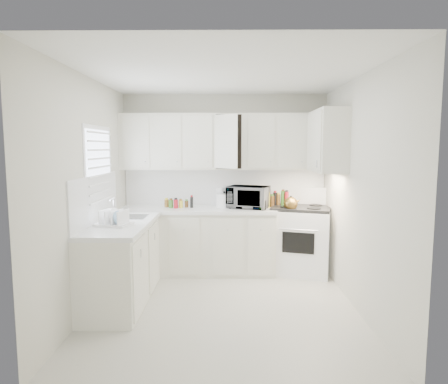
{
  "coord_description": "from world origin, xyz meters",
  "views": [
    {
      "loc": [
        0.05,
        -4.34,
        1.82
      ],
      "look_at": [
        0.0,
        0.7,
        1.25
      ],
      "focal_mm": 31.72,
      "sensor_mm": 36.0,
      "label": 1
    }
  ],
  "objects_px": {
    "microwave": "(248,195)",
    "rice_cooker": "(224,199)",
    "tea_kettle": "(291,203)",
    "utensil_crock": "(262,198)",
    "stove": "(301,231)",
    "dish_rack": "(113,217)"
  },
  "relations": [
    {
      "from": "stove",
      "to": "rice_cooker",
      "type": "bearing_deg",
      "value": -168.61
    },
    {
      "from": "stove",
      "to": "rice_cooker",
      "type": "relative_size",
      "value": 5.38
    },
    {
      "from": "tea_kettle",
      "to": "microwave",
      "type": "bearing_deg",
      "value": 166.93
    },
    {
      "from": "stove",
      "to": "dish_rack",
      "type": "xyz_separation_m",
      "value": [
        -2.34,
        -1.29,
        0.43
      ]
    },
    {
      "from": "microwave",
      "to": "rice_cooker",
      "type": "bearing_deg",
      "value": -172.73
    },
    {
      "from": "rice_cooker",
      "to": "tea_kettle",
      "type": "bearing_deg",
      "value": -5.55
    },
    {
      "from": "microwave",
      "to": "utensil_crock",
      "type": "relative_size",
      "value": 1.72
    },
    {
      "from": "microwave",
      "to": "dish_rack",
      "type": "xyz_separation_m",
      "value": [
        -1.57,
        -1.32,
        -0.09
      ]
    },
    {
      "from": "stove",
      "to": "utensil_crock",
      "type": "bearing_deg",
      "value": -148.16
    },
    {
      "from": "microwave",
      "to": "tea_kettle",
      "type": "bearing_deg",
      "value": 1.32
    },
    {
      "from": "stove",
      "to": "microwave",
      "type": "relative_size",
      "value": 2.19
    },
    {
      "from": "stove",
      "to": "tea_kettle",
      "type": "height_order",
      "value": "stove"
    },
    {
      "from": "microwave",
      "to": "rice_cooker",
      "type": "xyz_separation_m",
      "value": [
        -0.35,
        0.07,
        -0.08
      ]
    },
    {
      "from": "tea_kettle",
      "to": "rice_cooker",
      "type": "distance_m",
      "value": 0.97
    },
    {
      "from": "rice_cooker",
      "to": "dish_rack",
      "type": "xyz_separation_m",
      "value": [
        -1.23,
        -1.39,
        -0.01
      ]
    },
    {
      "from": "dish_rack",
      "to": "stove",
      "type": "bearing_deg",
      "value": 43.25
    },
    {
      "from": "tea_kettle",
      "to": "utensil_crock",
      "type": "bearing_deg",
      "value": -175.66
    },
    {
      "from": "microwave",
      "to": "rice_cooker",
      "type": "relative_size",
      "value": 2.45
    },
    {
      "from": "rice_cooker",
      "to": "utensil_crock",
      "type": "height_order",
      "value": "utensil_crock"
    },
    {
      "from": "stove",
      "to": "dish_rack",
      "type": "height_order",
      "value": "stove"
    },
    {
      "from": "tea_kettle",
      "to": "dish_rack",
      "type": "bearing_deg",
      "value": -147.62
    },
    {
      "from": "rice_cooker",
      "to": "microwave",
      "type": "bearing_deg",
      "value": -1.77
    }
  ]
}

